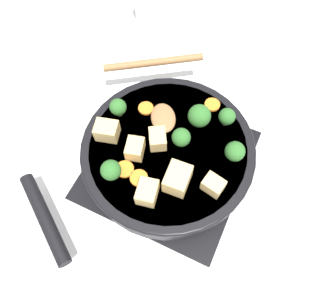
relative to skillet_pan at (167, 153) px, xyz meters
The scene contains 21 objects.
ground_plane 0.06m from the skillet_pan, 146.79° to the left, with size 2.40×2.40×0.00m, color white.
front_burner_grate 0.04m from the skillet_pan, 146.79° to the left, with size 0.31×0.31×0.03m.
skillet_pan is the anchor object (origin of this frame).
wooden_spoon 0.14m from the skillet_pan, 147.17° to the right, with size 0.23×0.21×0.02m.
tofu_cube_center_large 0.09m from the skillet_pan, 39.65° to the left, with size 0.05×0.04×0.04m, color #DBB770.
tofu_cube_near_handle 0.11m from the skillet_pan, ahead, with size 0.04×0.03×0.03m, color #DBB770.
tofu_cube_east_chunk 0.12m from the skillet_pan, 70.09° to the left, with size 0.04×0.03×0.03m, color #DBB770.
tofu_cube_west_chunk 0.12m from the skillet_pan, 78.51° to the right, with size 0.04×0.03×0.03m, color #DBB770.
tofu_cube_back_piece 0.04m from the skillet_pan, 93.10° to the right, with size 0.04×0.03×0.03m, color #DBB770.
tofu_cube_front_piece 0.07m from the skillet_pan, 55.27° to the right, with size 0.04×0.03×0.03m, color #DBB770.
broccoli_floret_near_spoon 0.06m from the skillet_pan, 132.28° to the left, with size 0.04×0.04×0.04m.
broccoli_floret_center_top 0.13m from the skillet_pan, 140.30° to the left, with size 0.03×0.03×0.04m.
broccoli_floret_east_rim 0.10m from the skillet_pan, 155.61° to the left, with size 0.04×0.04×0.05m.
broccoli_floret_west_rim 0.13m from the skillet_pan, 105.28° to the left, with size 0.04×0.04×0.04m.
broccoli_floret_north_edge 0.12m from the skillet_pan, 34.56° to the right, with size 0.04×0.04×0.04m.
broccoli_floret_south_cluster 0.13m from the skillet_pan, 103.59° to the right, with size 0.03×0.03×0.04m.
carrot_slice_orange_thin 0.09m from the skillet_pan, 34.41° to the right, with size 0.03×0.03×0.01m, color orange.
carrot_slice_near_center 0.10m from the skillet_pan, 129.12° to the right, with size 0.03×0.03×0.01m, color orange.
carrot_slice_edge_slice 0.13m from the skillet_pan, 161.38° to the left, with size 0.03×0.03×0.01m, color orange.
carrot_slice_under_broccoli 0.08m from the skillet_pan, 13.76° to the right, with size 0.03×0.03×0.01m, color orange.
salt_shaker 0.44m from the skillet_pan, 146.34° to the right, with size 0.04×0.04×0.09m.
Camera 1 is at (0.26, 0.12, 0.63)m, focal length 35.00 mm.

